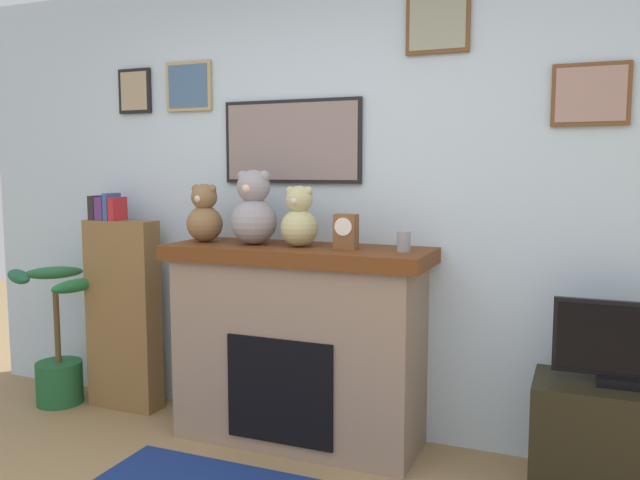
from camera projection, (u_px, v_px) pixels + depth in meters
name	position (u px, v px, depth m)	size (l,w,h in m)	color
back_wall	(349.00, 203.00, 3.65)	(5.20, 0.15, 2.60)	silver
fireplace	(298.00, 343.00, 3.53)	(1.44, 0.54, 1.09)	gray
bookshelf	(123.00, 311.00, 4.02)	(0.47, 0.16, 1.35)	brown
potted_plant	(57.00, 353.00, 4.10)	(0.55, 0.58, 0.89)	#1E592D
tv_stand	(617.00, 443.00, 2.90)	(0.73, 0.40, 0.54)	black
television	(623.00, 345.00, 2.85)	(0.58, 0.14, 0.38)	black
candle_jar	(404.00, 242.00, 3.22)	(0.07, 0.07, 0.10)	gray
mantel_clock	(346.00, 231.00, 3.33)	(0.12, 0.09, 0.18)	brown
teddy_bear_tan	(204.00, 216.00, 3.65)	(0.20, 0.20, 0.33)	olive
teddy_bear_cream	(254.00, 211.00, 3.53)	(0.25, 0.25, 0.41)	gray
teddy_bear_brown	(299.00, 219.00, 3.43)	(0.20, 0.20, 0.32)	#BEB981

